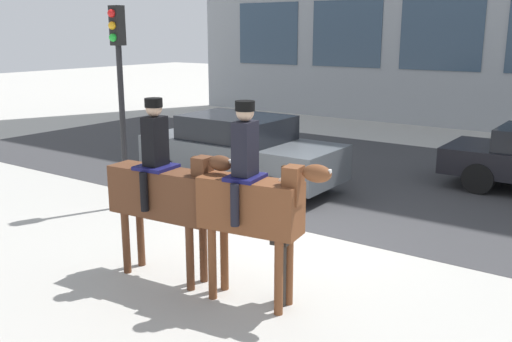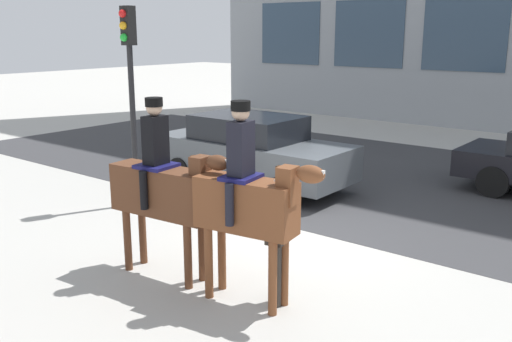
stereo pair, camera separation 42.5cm
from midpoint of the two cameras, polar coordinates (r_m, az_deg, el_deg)
name	(u,v)px [view 1 (the left image)]	position (r m, az deg, el deg)	size (l,w,h in m)	color
ground_plane	(291,240)	(9.60, 2.24, -6.93)	(80.00, 80.00, 0.00)	#B2AFA8
road_surface	(398,181)	(13.65, 13.16, -0.95)	(24.92, 8.50, 0.01)	#38383A
mounted_horse_lead	(163,189)	(7.93, -10.77, -1.75)	(2.01, 0.65, 2.54)	#59331E
mounted_horse_companion	(252,201)	(7.05, -2.09, -2.98)	(1.79, 0.64, 2.59)	brown
pedestrian_bystander	(283,230)	(7.14, 0.99, -5.95)	(0.82, 0.53, 1.68)	#332D28
street_car_near_lane	(240,150)	(12.72, -2.59, 2.07)	(4.57, 1.90, 1.59)	#51565B
traffic_light	(119,75)	(11.23, -14.58, 9.29)	(0.24, 0.29, 3.86)	black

